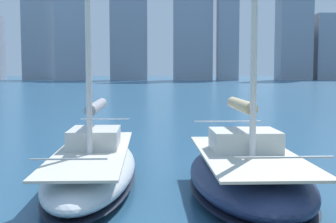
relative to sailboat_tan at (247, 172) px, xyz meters
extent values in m
cube|color=#9499A3|center=(-58.41, -158.41, 11.13)|extent=(9.80, 10.54, 23.64)
cube|color=#9398A2|center=(-45.61, -156.46, 24.82)|extent=(11.35, 9.92, 51.01)
cube|color=#9CA1AB|center=(-21.08, -151.31, 20.37)|extent=(7.04, 6.69, 42.12)
cube|color=#9DA2AC|center=(-9.12, -154.16, 26.52)|extent=(13.43, 9.33, 54.41)
cube|color=#9A9FA9|center=(13.25, -155.87, 21.34)|extent=(13.00, 8.92, 44.07)
cube|color=#A1A6B0|center=(31.97, -149.53, 13.24)|extent=(11.56, 6.20, 27.85)
cube|color=#9DA2AC|center=(45.67, -159.57, 23.38)|extent=(12.16, 6.42, 48.15)
ellipsoid|color=navy|center=(0.00, 0.03, -0.12)|extent=(3.07, 7.01, 1.13)
ellipsoid|color=black|center=(0.00, 0.03, -0.43)|extent=(3.09, 7.05, 0.10)
cube|color=beige|center=(0.00, 0.03, 0.47)|extent=(2.53, 6.17, 0.06)
cube|color=silver|center=(0.01, -0.39, 0.78)|extent=(1.78, 1.57, 0.55)
cylinder|color=silver|center=(0.02, -0.91, 1.55)|extent=(0.19, 2.92, 0.12)
cylinder|color=#C6B284|center=(0.02, -0.91, 1.67)|extent=(0.39, 2.69, 0.32)
cylinder|color=silver|center=(-0.08, 3.22, 0.99)|extent=(1.88, 0.09, 0.04)
cylinder|color=silver|center=(0.08, -3.09, 0.99)|extent=(2.17, 0.10, 0.04)
ellipsoid|color=silver|center=(4.21, -1.52, -0.20)|extent=(2.62, 8.79, 0.97)
ellipsoid|color=black|center=(4.21, -1.52, -0.47)|extent=(2.64, 8.84, 0.10)
cube|color=beige|center=(4.21, -1.52, 0.31)|extent=(2.16, 7.73, 0.06)
cube|color=silver|center=(4.22, -2.04, 0.62)|extent=(1.49, 1.96, 0.55)
cylinder|color=silver|center=(4.23, -2.70, 1.39)|extent=(0.21, 3.67, 0.12)
cylinder|color=gray|center=(4.23, -2.70, 1.51)|extent=(0.40, 3.38, 0.32)
cylinder|color=silver|center=(4.10, 2.50, 0.83)|extent=(1.56, 0.08, 0.04)
cylinder|color=silver|center=(4.30, -5.45, 0.83)|extent=(1.80, 0.08, 0.04)
camera|label=1|loc=(2.25, 11.87, 2.62)|focal=50.00mm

